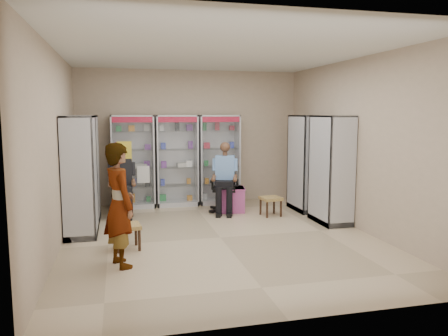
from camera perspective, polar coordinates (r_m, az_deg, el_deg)
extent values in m
plane|color=tan|center=(7.30, -0.49, -9.06)|extent=(6.00, 6.00, 0.00)
cube|color=tan|center=(9.97, -4.42, 4.04)|extent=(5.00, 0.02, 3.00)
cube|color=tan|center=(4.18, 8.86, -0.36)|extent=(5.00, 0.02, 3.00)
cube|color=tan|center=(6.91, -21.15, 2.19)|extent=(0.02, 6.00, 3.00)
cube|color=tan|center=(7.98, 17.29, 2.96)|extent=(0.02, 6.00, 3.00)
cube|color=silver|center=(7.08, -0.51, 14.96)|extent=(5.00, 6.00, 0.02)
cube|color=#A0A1A7|center=(9.62, -11.80, 0.80)|extent=(0.90, 0.50, 2.00)
cube|color=#B9BCC1|center=(9.69, -6.18, 0.96)|extent=(0.90, 0.50, 2.00)
cube|color=silver|center=(9.86, -0.70, 1.11)|extent=(0.90, 0.50, 2.00)
cube|color=#9EA1A4|center=(9.31, 10.71, 0.62)|extent=(0.90, 0.50, 2.00)
cube|color=silver|center=(8.33, 13.81, -0.22)|extent=(0.90, 0.50, 2.00)
cube|color=#B0B3B7|center=(8.72, -17.72, -0.03)|extent=(0.90, 0.50, 2.00)
cube|color=#BABDC2|center=(7.63, -18.29, -1.04)|extent=(0.90, 0.50, 2.00)
cube|color=#311D13|center=(8.97, -13.16, -3.11)|extent=(0.42, 0.42, 0.94)
cube|color=black|center=(9.07, 0.06, -2.39)|extent=(0.73, 0.73, 1.07)
cube|color=#BB4B8F|center=(9.14, 0.95, -4.12)|extent=(0.60, 0.59, 0.50)
cylinder|color=#552507|center=(9.04, 1.11, -2.30)|extent=(0.07, 0.07, 0.10)
cube|color=#AA8247|center=(8.81, 6.11, -5.00)|extent=(0.42, 0.42, 0.38)
cube|color=olive|center=(6.81, -12.49, -8.77)|extent=(0.43, 0.43, 0.38)
imported|color=#979799|center=(5.97, -13.49, -4.73)|extent=(0.58, 0.71, 1.66)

